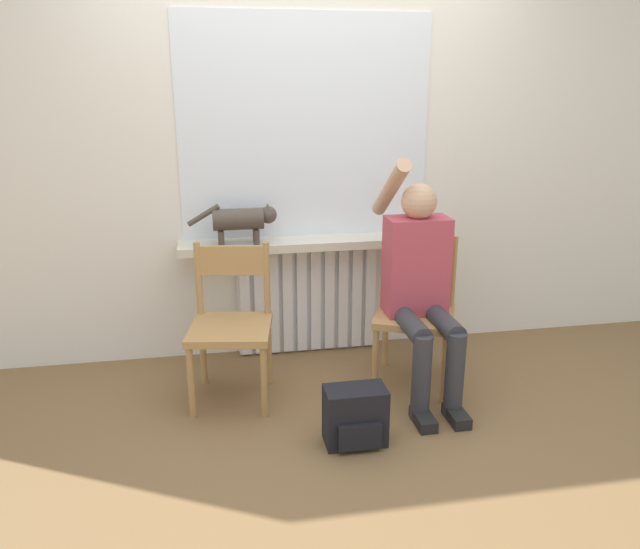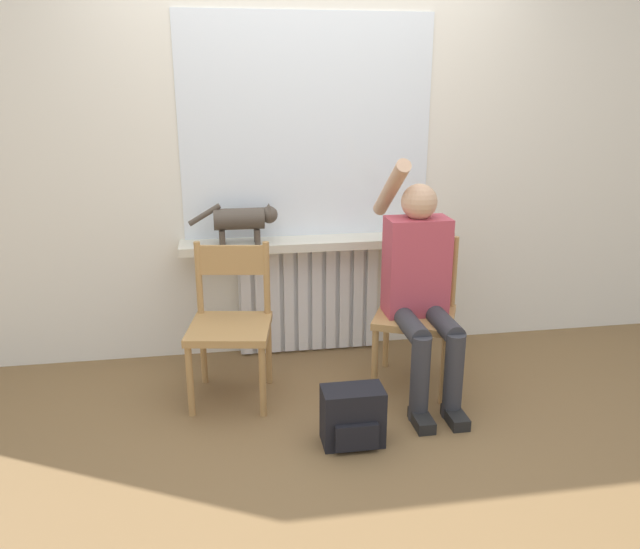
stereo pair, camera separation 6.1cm
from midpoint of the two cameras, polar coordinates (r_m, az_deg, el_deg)
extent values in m
plane|color=brown|center=(3.12, 2.85, -15.44)|extent=(12.00, 12.00, 0.00)
cube|color=white|center=(3.84, -0.80, 12.36)|extent=(7.00, 0.06, 2.70)
cube|color=white|center=(3.99, -0.60, -2.10)|extent=(0.89, 0.05, 0.71)
cube|color=white|center=(3.91, -6.32, -2.63)|extent=(0.06, 0.03, 0.68)
cube|color=white|center=(3.92, -5.01, -2.56)|extent=(0.06, 0.03, 0.68)
cube|color=white|center=(3.93, -3.72, -2.50)|extent=(0.06, 0.03, 0.68)
cube|color=white|center=(3.93, -2.42, -2.43)|extent=(0.06, 0.03, 0.68)
cube|color=white|center=(3.95, -1.14, -2.36)|extent=(0.06, 0.03, 0.68)
cube|color=white|center=(3.96, 0.14, -2.28)|extent=(0.06, 0.03, 0.68)
cube|color=white|center=(3.97, 1.41, -2.21)|extent=(0.06, 0.03, 0.68)
cube|color=white|center=(3.99, 2.67, -2.14)|extent=(0.06, 0.03, 0.68)
cube|color=white|center=(4.01, 3.92, -2.07)|extent=(0.06, 0.03, 0.68)
cube|color=white|center=(4.03, 5.15, -1.99)|extent=(0.06, 0.03, 0.68)
cube|color=beige|center=(3.81, -0.43, 2.88)|extent=(1.57, 0.23, 0.05)
cube|color=white|center=(3.80, -0.72, 13.23)|extent=(1.51, 0.01, 1.30)
cube|color=#B2844C|center=(3.38, -7.74, -4.93)|extent=(0.49, 0.49, 0.04)
cylinder|color=#B2844C|center=(3.33, -11.27, -9.56)|extent=(0.04, 0.04, 0.39)
cylinder|color=#B2844C|center=(3.28, -4.72, -9.73)|extent=(0.04, 0.04, 0.39)
cylinder|color=#B2844C|center=(3.67, -10.14, -6.91)|extent=(0.04, 0.04, 0.39)
cylinder|color=#B2844C|center=(3.62, -4.23, -7.00)|extent=(0.04, 0.04, 0.39)
cylinder|color=#B2844C|center=(3.51, -10.53, -0.30)|extent=(0.04, 0.04, 0.41)
cylinder|color=#B2844C|center=(3.46, -4.39, -0.31)|extent=(0.04, 0.04, 0.41)
cube|color=#B2844C|center=(3.45, -7.55, 1.32)|extent=(0.38, 0.09, 0.16)
cube|color=#B2844C|center=(3.55, 9.16, -3.87)|extent=(0.57, 0.57, 0.04)
cylinder|color=#B2844C|center=(3.49, 5.53, -8.01)|extent=(0.04, 0.04, 0.39)
cylinder|color=#B2844C|center=(3.45, 11.75, -8.59)|extent=(0.04, 0.04, 0.39)
cylinder|color=#B2844C|center=(3.83, 6.52, -5.66)|extent=(0.04, 0.04, 0.39)
cylinder|color=#B2844C|center=(3.80, 12.16, -6.16)|extent=(0.04, 0.04, 0.39)
cylinder|color=#B2844C|center=(3.68, 6.75, 0.70)|extent=(0.04, 0.04, 0.41)
cylinder|color=#B2844C|center=(3.64, 12.60, 0.24)|extent=(0.04, 0.04, 0.41)
cube|color=#B2844C|center=(3.63, 9.75, 2.03)|extent=(0.36, 0.18, 0.16)
cylinder|color=#333338|center=(3.35, 8.71, -4.53)|extent=(0.11, 0.41, 0.11)
cylinder|color=#333338|center=(3.41, 11.60, -4.30)|extent=(0.11, 0.41, 0.11)
cylinder|color=#333338|center=(3.26, 9.65, -9.41)|extent=(0.10, 0.10, 0.46)
cylinder|color=#333338|center=(3.32, 12.63, -9.08)|extent=(0.10, 0.10, 0.46)
cube|color=black|center=(3.31, 9.81, -13.00)|extent=(0.09, 0.20, 0.06)
cube|color=black|center=(3.37, 12.78, -12.61)|extent=(0.09, 0.20, 0.06)
cube|color=#B74251|center=(3.48, 9.28, 0.74)|extent=(0.34, 0.20, 0.54)
sphere|color=tan|center=(3.39, 9.58, 6.57)|extent=(0.19, 0.19, 0.19)
cylinder|color=tan|center=(3.48, 7.02, 7.79)|extent=(0.08, 0.50, 0.38)
cylinder|color=#B74251|center=(3.50, 11.84, 0.24)|extent=(0.08, 0.08, 0.44)
cylinder|color=#4C4238|center=(3.69, -6.95, 5.07)|extent=(0.29, 0.13, 0.13)
sphere|color=#4C4238|center=(3.69, -4.20, 5.48)|extent=(0.10, 0.10, 0.10)
cone|color=#4C4238|center=(3.66, -4.18, 6.09)|extent=(0.04, 0.04, 0.04)
cone|color=#4C4238|center=(3.71, -4.25, 6.25)|extent=(0.04, 0.04, 0.04)
cylinder|color=#4C4238|center=(3.68, -5.27, 3.42)|extent=(0.04, 0.04, 0.09)
cylinder|color=#4C4238|center=(3.75, -5.34, 3.65)|extent=(0.04, 0.04, 0.09)
cylinder|color=#4C4238|center=(3.68, -8.46, 3.27)|extent=(0.04, 0.04, 0.09)
cylinder|color=#4C4238|center=(3.74, -8.48, 3.50)|extent=(0.04, 0.04, 0.09)
cylinder|color=#4C4238|center=(3.68, -10.04, 5.40)|extent=(0.19, 0.03, 0.13)
cube|color=black|center=(3.08, 3.58, -12.78)|extent=(0.30, 0.17, 0.29)
cube|color=black|center=(3.03, 4.00, -14.65)|extent=(0.21, 0.03, 0.13)
camera|label=1|loc=(0.03, -89.50, 0.16)|focal=35.00mm
camera|label=2|loc=(0.03, 90.50, -0.16)|focal=35.00mm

